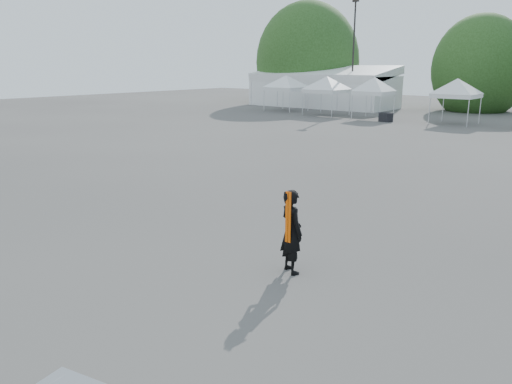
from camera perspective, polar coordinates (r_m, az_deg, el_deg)
The scene contains 11 objects.
ground at distance 12.91m, azimuth 6.52°, elevation -5.31°, with size 120.00×120.00×0.00m, color #474442.
marquee at distance 53.55m, azimuth 7.59°, elevation 11.75°, with size 15.00×6.25×4.23m.
light_pole_west at distance 50.61m, azimuth 11.08°, elevation 15.77°, with size 0.60×0.25×10.30m.
tree_far_w at distance 58.20m, azimuth 5.88°, elevation 14.53°, with size 4.80×4.80×7.30m.
tree_mid_w at distance 52.29m, azimuth 24.17°, elevation 12.74°, with size 4.16×4.16×6.33m.
tent_a at distance 48.25m, azimuth 3.50°, elevation 12.86°, with size 4.54×4.54×3.88m.
tent_b at distance 44.45m, azimuth 8.12°, elevation 12.62°, with size 4.45×4.45×3.88m.
tent_c at distance 42.23m, azimuth 13.38°, elevation 12.29°, with size 3.79×3.79×3.88m.
tent_d at distance 40.18m, azimuth 22.04°, elevation 11.56°, with size 4.19×4.19×3.88m.
man at distance 10.57m, azimuth 4.08°, elevation -4.51°, with size 0.79×0.67×1.82m.
crate_west at distance 40.35m, azimuth 14.61°, elevation 8.27°, with size 0.89×0.69×0.69m, color black.
Camera 1 is at (6.60, -10.21, 4.33)m, focal length 35.00 mm.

